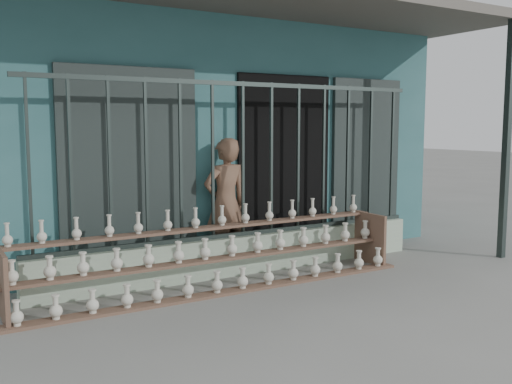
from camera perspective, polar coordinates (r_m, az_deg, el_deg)
ground at (r=5.81m, az=5.13°, el=-10.85°), size 60.00×60.00×0.00m
workshop_building at (r=9.30m, az=-10.22°, el=5.80°), size 7.40×6.60×3.21m
parapet_wall at (r=6.81m, az=-1.30°, el=-6.24°), size 5.00×0.20×0.45m
security_fence at (r=6.65m, az=-1.32°, el=3.25°), size 5.00×0.04×1.80m
shelf_rack at (r=6.18m, az=-3.67°, el=-6.27°), size 4.50×0.68×0.85m
elderly_woman at (r=6.94m, az=-3.05°, el=-1.18°), size 0.60×0.42×1.60m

